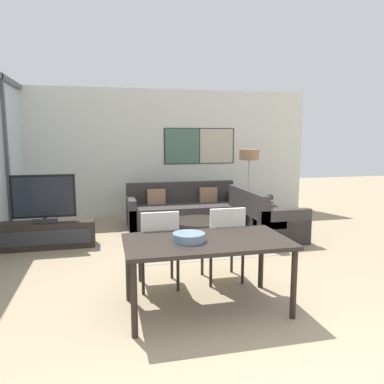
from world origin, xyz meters
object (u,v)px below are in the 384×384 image
at_px(sofa_main, 184,211).
at_px(dining_chair_centre, 224,241).
at_px(coffee_table, 199,225).
at_px(dining_table, 207,247).
at_px(floor_lamp, 249,159).
at_px(sofa_side, 262,220).
at_px(tv_console, 46,235).
at_px(dining_chair_left, 159,246).
at_px(television, 44,199).
at_px(fruit_bowl, 189,237).

height_order(sofa_main, dining_chair_centre, dining_chair_centre).
xyz_separation_m(coffee_table, dining_chair_centre, (-0.15, -1.79, 0.24)).
bearing_deg(dining_table, coffee_table, 77.33).
relative_size(coffee_table, floor_lamp, 0.61).
bearing_deg(floor_lamp, sofa_side, -98.92).
xyz_separation_m(coffee_table, floor_lamp, (1.39, 1.30, 1.04)).
bearing_deg(sofa_main, dining_chair_centre, -92.76).
xyz_separation_m(sofa_main, floor_lamp, (1.39, -0.00, 1.04)).
bearing_deg(dining_table, dining_chair_centre, 58.65).
height_order(tv_console, sofa_side, sofa_side).
bearing_deg(sofa_side, dining_chair_left, 132.66).
bearing_deg(television, coffee_table, -5.17).
relative_size(dining_chair_left, floor_lamp, 0.62).
height_order(coffee_table, floor_lamp, floor_lamp).
distance_m(dining_chair_left, dining_chair_centre, 0.80).
relative_size(dining_table, floor_lamp, 1.10).
relative_size(television, sofa_main, 0.43).
bearing_deg(tv_console, sofa_side, -0.88).
xyz_separation_m(dining_chair_centre, floor_lamp, (1.54, 3.09, 0.80)).
height_order(fruit_bowl, floor_lamp, floor_lamp).
xyz_separation_m(tv_console, floor_lamp, (3.87, 1.07, 1.10)).
height_order(sofa_main, dining_chair_left, dining_chair_left).
relative_size(tv_console, television, 1.58).
bearing_deg(coffee_table, sofa_main, 90.00).
bearing_deg(sofa_side, dining_table, 146.07).
height_order(tv_console, sofa_main, sofa_main).
bearing_deg(coffee_table, dining_chair_left, -117.55).
bearing_deg(sofa_side, coffee_table, 97.87).
bearing_deg(coffee_table, television, 174.83).
relative_size(sofa_main, dining_chair_left, 2.40).
relative_size(sofa_main, sofa_side, 1.41).
bearing_deg(coffee_table, floor_lamp, 43.10).
bearing_deg(sofa_main, coffee_table, -90.00).
bearing_deg(television, fruit_bowl, -56.99).
bearing_deg(sofa_main, sofa_side, -43.18).
bearing_deg(television, floor_lamp, 15.48).
bearing_deg(floor_lamp, dining_chair_left, -126.83).
xyz_separation_m(sofa_side, fruit_bowl, (-1.95, -2.63, 0.51)).
height_order(sofa_side, fruit_bowl, sofa_side).
xyz_separation_m(sofa_main, dining_chair_left, (-0.95, -3.13, 0.24)).
bearing_deg(dining_chair_left, fruit_bowl, -71.76).
relative_size(television, fruit_bowl, 3.00).
relative_size(tv_console, fruit_bowl, 4.73).
distance_m(coffee_table, dining_chair_centre, 1.81).
bearing_deg(sofa_side, dining_chair_centre, 145.24).
xyz_separation_m(television, dining_chair_centre, (2.34, -2.01, -0.27)).
relative_size(television, dining_chair_left, 1.03).
relative_size(sofa_main, floor_lamp, 1.49).
distance_m(tv_console, fruit_bowl, 3.26).
height_order(television, coffee_table, television).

